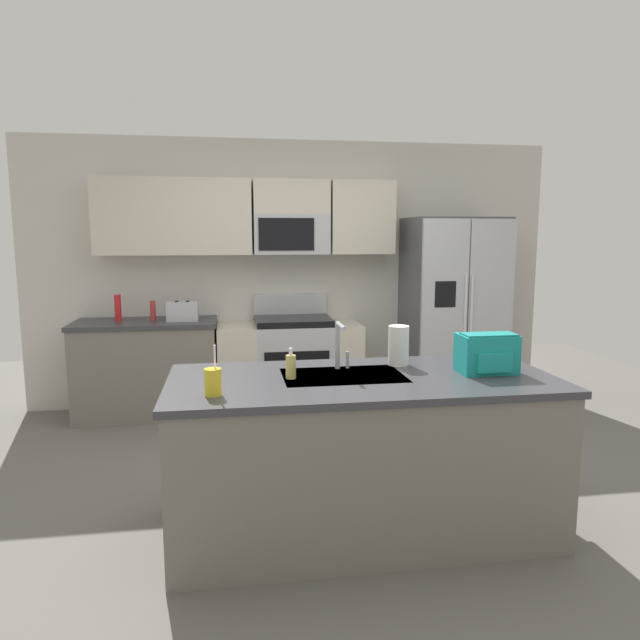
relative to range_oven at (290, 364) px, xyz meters
The scene contains 14 objects.
ground_plane 1.86m from the range_oven, 87.30° to the right, with size 9.00×9.00×0.00m, color #66605B.
kitchen_wall_unit 1.07m from the range_oven, 101.66° to the left, with size 5.20×0.43×2.60m.
back_counter 1.33m from the range_oven, behind, with size 1.29×0.63×0.90m.
range_oven is the anchor object (origin of this frame).
refrigerator 1.69m from the range_oven, ahead, with size 0.90×0.76×1.85m.
island_counter 2.38m from the range_oven, 86.09° to the right, with size 2.14×0.97×0.90m.
toaster 1.13m from the range_oven, behind, with size 0.28×0.16×0.18m.
pepper_mill 1.37m from the range_oven, behind, with size 0.05×0.05×0.18m, color #B2332D.
bottle_red 1.68m from the range_oven, behind, with size 0.06×0.06×0.24m, color red.
sink_faucet 2.27m from the range_oven, 88.20° to the right, with size 0.08×0.21×0.28m.
drink_cup_yellow 2.75m from the range_oven, 103.87° to the right, with size 0.08×0.08×0.25m.
soap_dispenser 2.42m from the range_oven, 95.73° to the right, with size 0.06×0.06×0.17m.
paper_towel_roll 2.24m from the range_oven, 78.12° to the right, with size 0.12×0.12×0.24m, color white.
backpack 2.61m from the range_oven, 69.63° to the right, with size 0.32×0.22×0.23m.
Camera 1 is at (-0.64, -3.60, 1.68)m, focal length 32.17 mm.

